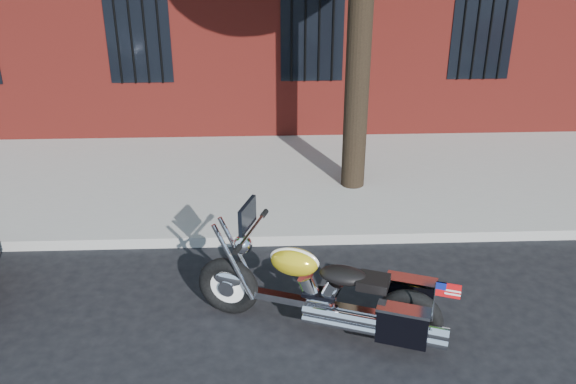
{
  "coord_description": "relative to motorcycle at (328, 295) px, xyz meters",
  "views": [
    {
      "loc": [
        -0.87,
        -6.13,
        4.41
      ],
      "look_at": [
        -0.59,
        0.8,
        1.05
      ],
      "focal_mm": 40.0,
      "sensor_mm": 36.0,
      "label": 1
    }
  ],
  "objects": [
    {
      "name": "ground",
      "position": [
        0.22,
        0.54,
        -0.48
      ],
      "size": [
        120.0,
        120.0,
        0.0
      ],
      "primitive_type": "plane",
      "color": "black",
      "rests_on": "ground"
    },
    {
      "name": "curb",
      "position": [
        0.22,
        1.92,
        -0.41
      ],
      "size": [
        40.0,
        0.16,
        0.15
      ],
      "primitive_type": "cube",
      "color": "gray",
      "rests_on": "ground"
    },
    {
      "name": "sidewalk",
      "position": [
        0.22,
        3.8,
        -0.41
      ],
      "size": [
        40.0,
        3.6,
        0.15
      ],
      "primitive_type": "cube",
      "color": "gray",
      "rests_on": "ground"
    },
    {
      "name": "motorcycle",
      "position": [
        0.0,
        0.0,
        0.0
      ],
      "size": [
        2.6,
        1.44,
        1.43
      ],
      "rotation": [
        0.0,
        0.0,
        -0.35
      ],
      "color": "black",
      "rests_on": "ground"
    }
  ]
}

